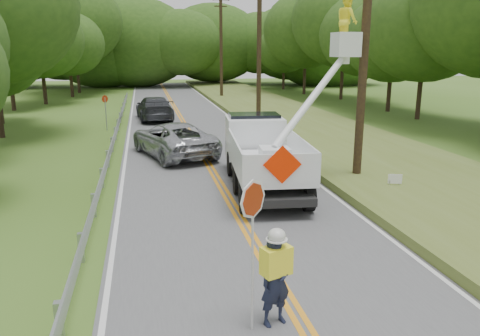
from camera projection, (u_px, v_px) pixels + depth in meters
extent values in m
cube|color=#545456|center=(204.00, 157.00, 20.92)|extent=(7.20, 96.00, 0.02)
cube|color=orange|center=(202.00, 157.00, 20.90)|extent=(0.12, 96.00, 0.00)
cube|color=orange|center=(206.00, 157.00, 20.94)|extent=(0.12, 96.00, 0.00)
cube|color=silver|center=(125.00, 160.00, 20.24)|extent=(0.12, 96.00, 0.00)
cube|color=silver|center=(278.00, 153.00, 21.60)|extent=(0.12, 96.00, 0.00)
cube|color=#A4A8AC|center=(59.00, 321.00, 7.70)|extent=(0.12, 0.14, 0.70)
cube|color=#A4A8AC|center=(81.00, 248.00, 10.55)|extent=(0.12, 0.14, 0.70)
cube|color=#A4A8AC|center=(94.00, 205.00, 13.39)|extent=(0.12, 0.14, 0.70)
cube|color=#A4A8AC|center=(102.00, 178.00, 16.24)|extent=(0.12, 0.14, 0.70)
cube|color=#A4A8AC|center=(108.00, 159.00, 19.08)|extent=(0.12, 0.14, 0.70)
cube|color=#A4A8AC|center=(112.00, 145.00, 21.93)|extent=(0.12, 0.14, 0.70)
cube|color=#A4A8AC|center=(115.00, 134.00, 24.77)|extent=(0.12, 0.14, 0.70)
cube|color=#A4A8AC|center=(118.00, 125.00, 27.62)|extent=(0.12, 0.14, 0.70)
cube|color=#A4A8AC|center=(120.00, 118.00, 30.47)|extent=(0.12, 0.14, 0.70)
cube|color=#A4A8AC|center=(122.00, 112.00, 33.31)|extent=(0.12, 0.14, 0.70)
cube|color=#A4A8AC|center=(123.00, 107.00, 36.16)|extent=(0.12, 0.14, 0.70)
cube|color=#A4A8AC|center=(124.00, 103.00, 39.00)|extent=(0.12, 0.14, 0.70)
cube|color=#A4A8AC|center=(126.00, 99.00, 41.85)|extent=(0.12, 0.14, 0.70)
cube|color=#A4A8AC|center=(113.00, 143.00, 20.94)|extent=(0.05, 48.00, 0.34)
cylinder|color=black|center=(365.00, 41.00, 15.93)|extent=(0.30, 0.30, 10.00)
cylinder|color=black|center=(259.00, 45.00, 30.15)|extent=(0.30, 0.30, 10.00)
cylinder|color=black|center=(221.00, 46.00, 44.38)|extent=(0.30, 0.30, 10.00)
cube|color=black|center=(221.00, 6.00, 43.49)|extent=(1.20, 0.10, 0.10)
cube|color=#566425|center=(351.00, 147.00, 22.28)|extent=(7.00, 96.00, 0.30)
cylinder|color=#332319|center=(0.00, 105.00, 29.99)|extent=(0.32, 0.32, 2.45)
cylinder|color=#332319|center=(12.00, 95.00, 36.54)|extent=(0.32, 0.32, 2.49)
ellipsoid|color=#284A17|center=(8.00, 55.00, 35.79)|extent=(5.80, 5.80, 5.11)
cylinder|color=#332319|center=(44.00, 86.00, 40.65)|extent=(0.32, 0.32, 3.20)
ellipsoid|color=#284A17|center=(39.00, 39.00, 39.68)|extent=(7.47, 7.47, 6.57)
cylinder|color=#332319|center=(71.00, 82.00, 46.80)|extent=(0.32, 0.32, 3.03)
ellipsoid|color=#284A17|center=(68.00, 44.00, 45.88)|extent=(7.08, 7.08, 6.23)
cylinder|color=#332319|center=(78.00, 73.00, 51.12)|extent=(0.32, 0.32, 4.41)
ellipsoid|color=#284A17|center=(73.00, 21.00, 49.78)|extent=(10.29, 10.29, 9.06)
cylinder|color=#332319|center=(419.00, 93.00, 31.82)|extent=(0.32, 0.32, 3.63)
ellipsoid|color=#284A17|center=(426.00, 25.00, 30.72)|extent=(8.46, 8.46, 7.45)
cylinder|color=#332319|center=(389.00, 91.00, 35.89)|extent=(0.32, 0.32, 3.19)
ellipsoid|color=#284A17|center=(393.00, 38.00, 34.92)|extent=(7.44, 7.44, 6.55)
cylinder|color=#332319|center=(363.00, 85.00, 40.43)|extent=(0.32, 0.32, 3.44)
ellipsoid|color=#284A17|center=(367.00, 34.00, 39.39)|extent=(8.02, 8.02, 7.06)
cylinder|color=#332319|center=(342.00, 77.00, 44.44)|extent=(0.32, 0.32, 4.25)
ellipsoid|color=#284A17|center=(345.00, 20.00, 43.15)|extent=(9.92, 9.92, 8.73)
cylinder|color=#332319|center=(305.00, 76.00, 49.81)|extent=(0.32, 0.32, 3.85)
ellipsoid|color=#284A17|center=(306.00, 30.00, 48.65)|extent=(8.99, 8.99, 7.91)
cylinder|color=#332319|center=(283.00, 78.00, 55.93)|extent=(0.32, 0.32, 2.74)
ellipsoid|color=#284A17|center=(284.00, 49.00, 55.10)|extent=(6.39, 6.39, 5.62)
ellipsoid|color=#284A17|center=(22.00, 43.00, 57.89)|extent=(12.48, 9.36, 9.36)
ellipsoid|color=#284A17|center=(62.00, 43.00, 58.23)|extent=(12.37, 9.28, 9.28)
ellipsoid|color=#284A17|center=(101.00, 43.00, 58.35)|extent=(14.97, 11.23, 11.23)
ellipsoid|color=#284A17|center=(137.00, 43.00, 58.95)|extent=(14.89, 11.17, 11.17)
ellipsoid|color=#284A17|center=(181.00, 43.00, 58.37)|extent=(10.81, 8.11, 8.11)
ellipsoid|color=#284A17|center=(213.00, 43.00, 62.49)|extent=(13.81, 10.36, 10.36)
ellipsoid|color=#284A17|center=(261.00, 43.00, 62.99)|extent=(10.90, 8.18, 8.18)
ellipsoid|color=#284A17|center=(291.00, 43.00, 62.91)|extent=(13.09, 9.82, 9.82)
ellipsoid|color=#284A17|center=(329.00, 43.00, 61.93)|extent=(16.76, 12.57, 12.57)
imported|color=#191E33|center=(276.00, 280.00, 8.02)|extent=(0.70, 0.57, 1.65)
cube|color=yellow|center=(276.00, 261.00, 7.93)|extent=(0.58, 0.45, 0.50)
ellipsoid|color=silver|center=(277.00, 235.00, 7.82)|extent=(0.31, 0.31, 0.25)
cylinder|color=#B7B7B7|center=(252.00, 268.00, 7.76)|extent=(0.04, 0.04, 2.31)
cylinder|color=#99280B|center=(253.00, 199.00, 7.46)|extent=(0.51, 0.46, 0.66)
cylinder|color=black|center=(245.00, 198.00, 13.63)|extent=(0.37, 0.94, 0.91)
cylinder|color=black|center=(308.00, 196.00, 13.83)|extent=(0.37, 0.94, 0.91)
cylinder|color=black|center=(238.00, 180.00, 15.46)|extent=(0.37, 0.94, 0.91)
cylinder|color=black|center=(294.00, 179.00, 15.66)|extent=(0.37, 0.94, 0.91)
cylinder|color=black|center=(231.00, 164.00, 17.76)|extent=(0.37, 0.94, 0.91)
cylinder|color=black|center=(280.00, 162.00, 17.96)|extent=(0.37, 0.94, 0.91)
cube|color=black|center=(265.00, 175.00, 15.82)|extent=(2.57, 6.26, 0.24)
cube|color=white|center=(268.00, 167.00, 15.06)|extent=(2.60, 4.57, 0.21)
cube|color=white|center=(235.00, 153.00, 14.83)|extent=(0.47, 4.37, 0.86)
cube|color=white|center=(301.00, 152.00, 15.06)|extent=(0.47, 4.37, 0.86)
cube|color=white|center=(282.00, 169.00, 12.85)|extent=(2.19, 0.27, 0.86)
cube|color=white|center=(255.00, 139.00, 18.11)|extent=(2.31, 2.01, 1.72)
cube|color=black|center=(254.00, 123.00, 18.14)|extent=(2.02, 1.41, 0.71)
cube|color=white|center=(274.00, 160.00, 13.93)|extent=(0.94, 0.94, 0.76)
cube|color=white|center=(346.00, 45.00, 15.82)|extent=(0.81, 0.81, 0.81)
imported|color=yellow|center=(347.00, 21.00, 15.63)|extent=(0.62, 0.80, 1.65)
cube|color=#FF2800|center=(282.00, 165.00, 12.75)|extent=(1.08, 0.14, 1.08)
imported|color=#A6A9AE|center=(173.00, 139.00, 21.01)|extent=(4.07, 5.97, 1.52)
imported|color=#33353A|center=(154.00, 108.00, 31.76)|extent=(2.63, 5.58, 1.57)
cylinder|color=#A4A8AC|center=(106.00, 114.00, 27.53)|extent=(0.06, 0.06, 1.96)
cylinder|color=#99280B|center=(105.00, 99.00, 27.31)|extent=(0.35, 0.32, 0.45)
cube|color=white|center=(395.00, 179.00, 15.55)|extent=(0.45, 0.17, 0.32)
cylinder|color=#A4A8AC|center=(389.00, 187.00, 15.58)|extent=(0.02, 0.02, 0.46)
cylinder|color=#A4A8AC|center=(399.00, 186.00, 15.65)|extent=(0.02, 0.02, 0.46)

